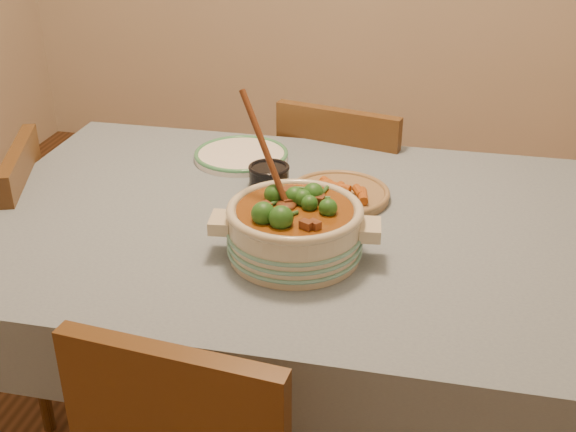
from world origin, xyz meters
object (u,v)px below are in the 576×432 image
Objects in this scene: dining_table at (308,252)px; chair_left at (2,267)px; fried_plate at (339,192)px; white_plate at (241,155)px; stew_casserole at (295,225)px; condiment_bowl at (269,175)px; chair_far at (346,206)px.

chair_left reaches higher than dining_table.
dining_table is 0.18m from fried_plate.
fried_plate is (0.06, 0.14, 0.11)m from dining_table.
dining_table is at bearing -51.96° from white_plate.
fried_plate is at bearing 75.27° from chair_left.
fried_plate is at bearing 80.43° from stew_casserole.
stew_casserole is (0.00, -0.17, 0.17)m from dining_table.
fried_plate is 0.41× the size of chair_left.
condiment_bowl is (-0.14, 0.35, -0.04)m from stew_casserole.
chair_far reaches higher than fried_plate.
condiment_bowl is 0.20m from fried_plate.
chair_left reaches higher than fried_plate.
dining_table is 0.26m from condiment_bowl.
dining_table is 1.95× the size of chair_far.
chair_left reaches higher than white_plate.
stew_casserole reaches higher than dining_table.
dining_table is 4.88× the size of fried_plate.
stew_casserole is at bearing -67.61° from condiment_bowl.
condiment_bowl reaches higher than white_plate.
condiment_bowl is 0.32× the size of fried_plate.
chair_far is at bearing 71.71° from condiment_bowl.
stew_casserole is 0.32m from fried_plate.
chair_left is (-0.92, 0.22, -0.35)m from stew_casserole.
chair_left is (-0.97, -0.09, -0.30)m from fried_plate.
stew_casserole is 0.44× the size of chair_far.
stew_casserole reaches higher than chair_left.
stew_casserole is 1.11× the size of white_plate.
stew_casserole is at bearing 102.71° from chair_far.
dining_table is 0.24m from stew_casserole.
chair_far is at bearing 94.94° from fried_plate.
white_plate is 1.00× the size of fried_plate.
stew_casserole reaches higher than fried_plate.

